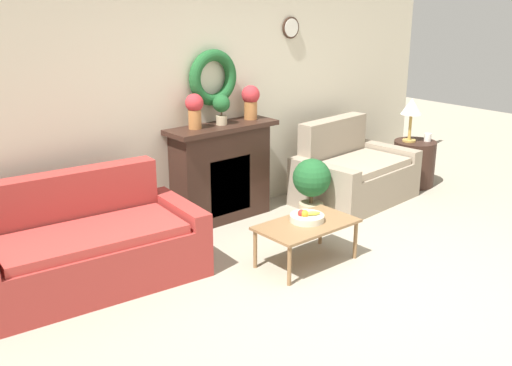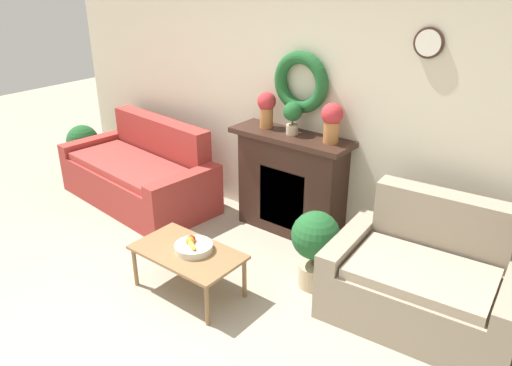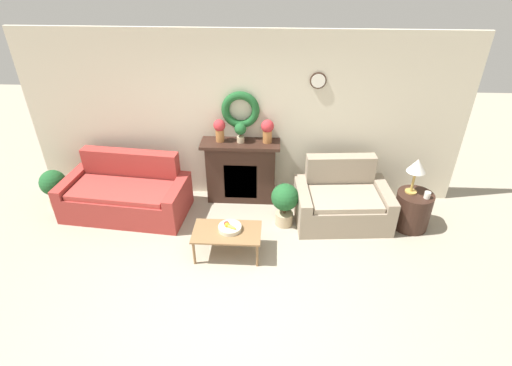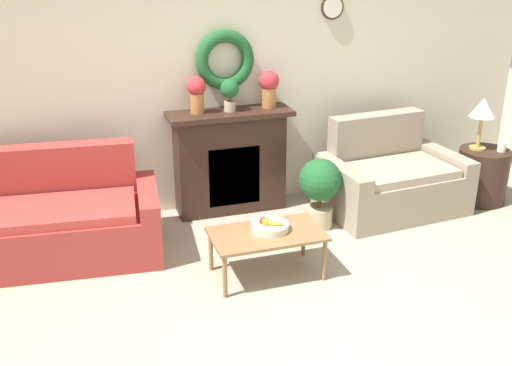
{
  "view_description": "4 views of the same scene",
  "coord_description": "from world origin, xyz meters",
  "px_view_note": "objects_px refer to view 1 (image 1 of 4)",
  "views": [
    {
      "loc": [
        -3.71,
        -2.61,
        2.4
      ],
      "look_at": [
        -0.3,
        1.43,
        0.69
      ],
      "focal_mm": 42.0,
      "sensor_mm": 36.0,
      "label": 1
    },
    {
      "loc": [
        2.49,
        -1.48,
        2.57
      ],
      "look_at": [
        0.2,
        1.44,
        0.91
      ],
      "focal_mm": 35.0,
      "sensor_mm": 36.0,
      "label": 2
    },
    {
      "loc": [
        0.5,
        -3.26,
        3.77
      ],
      "look_at": [
        0.24,
        1.57,
        0.77
      ],
      "focal_mm": 28.0,
      "sensor_mm": 36.0,
      "label": 3
    },
    {
      "loc": [
        -1.56,
        -3.2,
        2.58
      ],
      "look_at": [
        -0.1,
        1.28,
        0.7
      ],
      "focal_mm": 42.0,
      "sensor_mm": 36.0,
      "label": 4
    }
  ],
  "objects_px": {
    "loveseat_right": "(352,174)",
    "side_table_by_loveseat": "(414,163)",
    "vase_on_mantel_right": "(251,100)",
    "coffee_table": "(307,227)",
    "fruit_bowl": "(307,217)",
    "vase_on_mantel_left": "(195,109)",
    "potted_plant_floor_by_loveseat": "(312,184)",
    "table_lamp": "(412,108)",
    "potted_plant_on_mantel": "(221,106)",
    "couch_left": "(86,248)",
    "fireplace": "(221,172)",
    "mug": "(428,137)"
  },
  "relations": [
    {
      "from": "fruit_bowl",
      "to": "vase_on_mantel_left",
      "type": "distance_m",
      "value": 1.61
    },
    {
      "from": "mug",
      "to": "potted_plant_on_mantel",
      "type": "relative_size",
      "value": 0.32
    },
    {
      "from": "couch_left",
      "to": "mug",
      "type": "xyz_separation_m",
      "value": [
        4.51,
        -0.25,
        0.31
      ]
    },
    {
      "from": "side_table_by_loveseat",
      "to": "vase_on_mantel_left",
      "type": "xyz_separation_m",
      "value": [
        -2.93,
        0.62,
        0.98
      ]
    },
    {
      "from": "vase_on_mantel_right",
      "to": "potted_plant_on_mantel",
      "type": "xyz_separation_m",
      "value": [
        -0.41,
        -0.02,
        -0.02
      ]
    },
    {
      "from": "couch_left",
      "to": "table_lamp",
      "type": "bearing_deg",
      "value": 4.22
    },
    {
      "from": "couch_left",
      "to": "coffee_table",
      "type": "height_order",
      "value": "couch_left"
    },
    {
      "from": "couch_left",
      "to": "coffee_table",
      "type": "xyz_separation_m",
      "value": [
        1.7,
        -0.93,
        0.03
      ]
    },
    {
      "from": "table_lamp",
      "to": "potted_plant_on_mantel",
      "type": "height_order",
      "value": "potted_plant_on_mantel"
    },
    {
      "from": "vase_on_mantel_right",
      "to": "fireplace",
      "type": "bearing_deg",
      "value": -179.23
    },
    {
      "from": "vase_on_mantel_left",
      "to": "vase_on_mantel_right",
      "type": "distance_m",
      "value": 0.73
    },
    {
      "from": "fireplace",
      "to": "side_table_by_loveseat",
      "type": "xyz_separation_m",
      "value": [
        2.61,
        -0.61,
        -0.25
      ]
    },
    {
      "from": "vase_on_mantel_right",
      "to": "coffee_table",
      "type": "bearing_deg",
      "value": -109.62
    },
    {
      "from": "side_table_by_loveseat",
      "to": "potted_plant_on_mantel",
      "type": "xyz_separation_m",
      "value": [
        -2.61,
        0.6,
        0.96
      ]
    },
    {
      "from": "table_lamp",
      "to": "vase_on_mantel_right",
      "type": "height_order",
      "value": "vase_on_mantel_right"
    },
    {
      "from": "loveseat_right",
      "to": "side_table_by_loveseat",
      "type": "distance_m",
      "value": 1.04
    },
    {
      "from": "potted_plant_on_mantel",
      "to": "couch_left",
      "type": "bearing_deg",
      "value": -166.16
    },
    {
      "from": "vase_on_mantel_right",
      "to": "potted_plant_on_mantel",
      "type": "distance_m",
      "value": 0.41
    },
    {
      "from": "mug",
      "to": "vase_on_mantel_left",
      "type": "distance_m",
      "value": 3.2
    },
    {
      "from": "couch_left",
      "to": "potted_plant_floor_by_loveseat",
      "type": "distance_m",
      "value": 2.49
    },
    {
      "from": "fireplace",
      "to": "vase_on_mantel_right",
      "type": "bearing_deg",
      "value": 0.77
    },
    {
      "from": "couch_left",
      "to": "potted_plant_floor_by_loveseat",
      "type": "relative_size",
      "value": 2.84
    },
    {
      "from": "vase_on_mantel_left",
      "to": "table_lamp",
      "type": "bearing_deg",
      "value": -11.11
    },
    {
      "from": "couch_left",
      "to": "side_table_by_loveseat",
      "type": "xyz_separation_m",
      "value": [
        4.39,
        -0.16,
        -0.03
      ]
    },
    {
      "from": "potted_plant_on_mantel",
      "to": "potted_plant_floor_by_loveseat",
      "type": "xyz_separation_m",
      "value": [
        0.7,
        -0.65,
        -0.83
      ]
    },
    {
      "from": "fruit_bowl",
      "to": "couch_left",
      "type": "bearing_deg",
      "value": 152.78
    },
    {
      "from": "couch_left",
      "to": "vase_on_mantel_right",
      "type": "xyz_separation_m",
      "value": [
        2.19,
        0.46,
        0.95
      ]
    },
    {
      "from": "potted_plant_floor_by_loveseat",
      "to": "mug",
      "type": "bearing_deg",
      "value": -1.09
    },
    {
      "from": "fireplace",
      "to": "fruit_bowl",
      "type": "distance_m",
      "value": 1.35
    },
    {
      "from": "vase_on_mantel_right",
      "to": "potted_plant_floor_by_loveseat",
      "type": "relative_size",
      "value": 0.53
    },
    {
      "from": "couch_left",
      "to": "coffee_table",
      "type": "relative_size",
      "value": 2.14
    },
    {
      "from": "couch_left",
      "to": "side_table_by_loveseat",
      "type": "distance_m",
      "value": 4.39
    },
    {
      "from": "loveseat_right",
      "to": "mug",
      "type": "relative_size",
      "value": 14.77
    },
    {
      "from": "vase_on_mantel_right",
      "to": "mug",
      "type": "bearing_deg",
      "value": -16.99
    },
    {
      "from": "coffee_table",
      "to": "fruit_bowl",
      "type": "distance_m",
      "value": 0.09
    },
    {
      "from": "couch_left",
      "to": "table_lamp",
      "type": "relative_size",
      "value": 3.62
    },
    {
      "from": "table_lamp",
      "to": "mug",
      "type": "height_order",
      "value": "table_lamp"
    },
    {
      "from": "side_table_by_loveseat",
      "to": "potted_plant_floor_by_loveseat",
      "type": "height_order",
      "value": "potted_plant_floor_by_loveseat"
    },
    {
      "from": "vase_on_mantel_right",
      "to": "potted_plant_floor_by_loveseat",
      "type": "height_order",
      "value": "vase_on_mantel_right"
    },
    {
      "from": "couch_left",
      "to": "fruit_bowl",
      "type": "relative_size",
      "value": 6.27
    },
    {
      "from": "side_table_by_loveseat",
      "to": "mug",
      "type": "relative_size",
      "value": 5.8
    },
    {
      "from": "fireplace",
      "to": "mug",
      "type": "relative_size",
      "value": 12.45
    },
    {
      "from": "fruit_bowl",
      "to": "vase_on_mantel_right",
      "type": "xyz_separation_m",
      "value": [
        0.46,
        1.35,
        0.84
      ]
    },
    {
      "from": "table_lamp",
      "to": "potted_plant_on_mantel",
      "type": "xyz_separation_m",
      "value": [
        -2.54,
        0.54,
        0.26
      ]
    },
    {
      "from": "coffee_table",
      "to": "vase_on_mantel_right",
      "type": "bearing_deg",
      "value": 70.38
    },
    {
      "from": "coffee_table",
      "to": "side_table_by_loveseat",
      "type": "relative_size",
      "value": 1.6
    },
    {
      "from": "fireplace",
      "to": "potted_plant_floor_by_loveseat",
      "type": "bearing_deg",
      "value": -43.26
    },
    {
      "from": "couch_left",
      "to": "vase_on_mantel_right",
      "type": "relative_size",
      "value": 5.37
    },
    {
      "from": "coffee_table",
      "to": "vase_on_mantel_left",
      "type": "bearing_deg",
      "value": 99.71
    },
    {
      "from": "side_table_by_loveseat",
      "to": "vase_on_mantel_left",
      "type": "distance_m",
      "value": 3.15
    }
  ]
}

